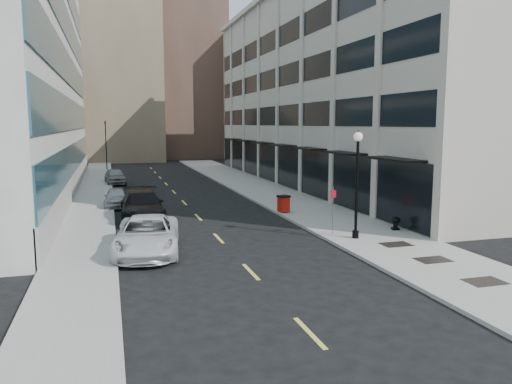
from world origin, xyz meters
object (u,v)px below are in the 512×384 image
traffic_signal (105,124)px  lamppost (357,175)px  sign_post (333,204)px  car_black_pickup (142,206)px  car_white_van (147,235)px  urn_planter (396,222)px  trash_bin (284,203)px  car_silver_sedan (116,197)px  car_grey_sedan (115,176)px

traffic_signal → lamppost: 44.15m
traffic_signal → sign_post: traffic_signal is taller
lamppost → car_black_pickup: bearing=139.2°
car_white_van → sign_post: (9.41, 0.77, 0.88)m
sign_post → urn_planter: size_ratio=3.48×
car_white_van → car_black_pickup: 8.01m
trash_bin → urn_planter: (3.96, -6.68, -0.17)m
traffic_signal → urn_planter: bearing=-70.2°
car_black_pickup → car_silver_sedan: 5.60m
car_black_pickup → trash_bin: bearing=-3.3°
traffic_signal → car_grey_sedan: bearing=-86.9°
traffic_signal → car_silver_sedan: traffic_signal is taller
car_silver_sedan → car_white_van: bearing=-82.9°
traffic_signal → lamppost: traffic_signal is taller
car_silver_sedan → sign_post: (10.53, -12.64, 1.02)m
car_white_van → trash_bin: car_white_van is taller
car_grey_sedan → urn_planter: (14.05, -26.50, -0.19)m
car_silver_sedan → urn_planter: (14.16, -12.72, -0.11)m
traffic_signal → urn_planter: traffic_signal is taller
sign_post → urn_planter: sign_post is taller
lamppost → sign_post: lamppost is taller
car_silver_sedan → trash_bin: 11.85m
car_grey_sedan → lamppost: bearing=-73.6°
trash_bin → urn_planter: 7.77m
car_grey_sedan → car_white_van: bearing=-93.4°
car_black_pickup → car_white_van: bearing=-91.3°
car_white_van → car_black_pickup: car_black_pickup is taller
car_silver_sedan → sign_post: sign_post is taller
car_white_van → sign_post: size_ratio=2.45×
lamppost → car_silver_sedan: bearing=128.9°
car_silver_sedan → car_grey_sedan: car_grey_sedan is taller
car_white_van → car_grey_sedan: bearing=99.8°
car_silver_sedan → urn_planter: bearing=-39.6°
traffic_signal → car_grey_sedan: (0.81, -14.80, -4.96)m
car_black_pickup → urn_planter: 14.70m
car_white_van → trash_bin: bearing=46.7°
sign_post → lamppost: bearing=-61.1°
car_silver_sedan → lamppost: size_ratio=0.75×
car_white_van → lamppost: 10.39m
car_black_pickup → car_silver_sedan: size_ratio=1.52×
car_black_pickup → lamppost: 13.15m
traffic_signal → trash_bin: traffic_signal is taller
car_grey_sedan → sign_post: (10.42, -26.43, 0.95)m
car_grey_sedan → sign_post: sign_post is taller
car_white_van → car_grey_sedan: size_ratio=1.33×
car_silver_sedan → trash_bin: bearing=-28.2°
car_black_pickup → trash_bin: 8.81m
trash_bin → lamppost: bearing=-97.2°
traffic_signal → car_white_van: bearing=-87.5°
car_white_van → car_black_pickup: bearing=95.6°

